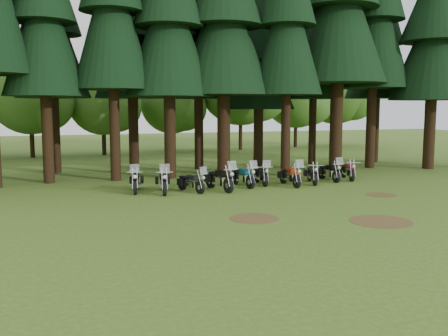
% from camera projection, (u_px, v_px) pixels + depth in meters
% --- Properties ---
extents(ground, '(120.00, 120.00, 0.00)m').
position_uv_depth(ground, '(300.00, 203.00, 20.98)').
color(ground, '#3A5C18').
rests_on(ground, ground).
extents(pine_front_4, '(4.95, 4.95, 16.33)m').
position_uv_depth(pine_front_4, '(168.00, 2.00, 27.46)').
color(pine_front_4, black).
rests_on(pine_front_4, ground).
extents(pine_front_5, '(5.81, 5.81, 16.72)m').
position_uv_depth(pine_front_5, '(224.00, 3.00, 28.60)').
color(pine_front_5, black).
rests_on(pine_front_5, ground).
extents(pine_front_6, '(4.15, 4.15, 16.75)m').
position_uv_depth(pine_front_6, '(288.00, 2.00, 28.44)').
color(pine_front_6, black).
rests_on(pine_front_6, ground).
extents(pine_front_9, '(5.44, 5.44, 15.89)m').
position_uv_depth(pine_front_9, '(435.00, 21.00, 31.96)').
color(pine_front_9, black).
rests_on(pine_front_9, ground).
extents(pine_back_1, '(4.52, 4.52, 16.22)m').
position_uv_depth(pine_back_1, '(50.00, 12.00, 29.97)').
color(pine_back_1, black).
rests_on(pine_back_1, ground).
extents(pine_back_2, '(4.85, 4.85, 16.30)m').
position_uv_depth(pine_back_2, '(131.00, 17.00, 31.70)').
color(pine_back_2, black).
rests_on(pine_back_2, ground).
extents(pine_back_3, '(4.35, 4.35, 16.20)m').
position_uv_depth(pine_back_3, '(198.00, 18.00, 31.74)').
color(pine_back_3, black).
rests_on(pine_back_3, ground).
extents(pine_back_4, '(4.94, 4.94, 13.78)m').
position_uv_depth(pine_back_4, '(259.00, 45.00, 33.72)').
color(pine_back_4, black).
rests_on(pine_back_4, ground).
extents(pine_back_5, '(3.94, 3.94, 16.33)m').
position_uv_depth(pine_back_5, '(315.00, 24.00, 34.58)').
color(pine_back_5, black).
rests_on(pine_back_5, ground).
extents(pine_back_6, '(4.59, 4.59, 16.58)m').
position_uv_depth(pine_back_6, '(379.00, 26.00, 36.32)').
color(pine_back_6, black).
rests_on(pine_back_6, ground).
extents(decid_2, '(6.72, 6.53, 8.40)m').
position_uv_depth(decid_2, '(34.00, 96.00, 39.84)').
color(decid_2, black).
rests_on(decid_2, ground).
extents(decid_3, '(6.12, 5.95, 7.65)m').
position_uv_depth(decid_3, '(106.00, 102.00, 42.20)').
color(decid_3, black).
rests_on(decid_3, ground).
extents(decid_4, '(5.93, 5.76, 7.41)m').
position_uv_depth(decid_4, '(175.00, 104.00, 45.50)').
color(decid_4, black).
rests_on(decid_4, ground).
extents(decid_5, '(8.45, 8.21, 10.56)m').
position_uv_depth(decid_5, '(245.00, 84.00, 47.04)').
color(decid_5, black).
rests_on(decid_5, ground).
extents(decid_6, '(7.06, 6.86, 8.82)m').
position_uv_depth(decid_6, '(300.00, 96.00, 50.64)').
color(decid_6, black).
rests_on(decid_6, ground).
extents(decid_7, '(8.44, 8.20, 10.55)m').
position_uv_depth(decid_7, '(340.00, 87.00, 51.94)').
color(decid_7, black).
rests_on(decid_7, ground).
extents(dirt_patch_0, '(1.80, 1.80, 0.01)m').
position_uv_depth(dirt_patch_0, '(254.00, 218.00, 18.08)').
color(dirt_patch_0, '#4C3D1E').
rests_on(dirt_patch_0, ground).
extents(dirt_patch_1, '(1.40, 1.40, 0.01)m').
position_uv_depth(dirt_patch_1, '(381.00, 195.00, 23.00)').
color(dirt_patch_1, '#4C3D1E').
rests_on(dirt_patch_1, ground).
extents(dirt_patch_2, '(2.20, 2.20, 0.01)m').
position_uv_depth(dirt_patch_2, '(381.00, 221.00, 17.60)').
color(dirt_patch_2, '#4C3D1E').
rests_on(dirt_patch_2, ground).
extents(motorcycle_0, '(0.80, 2.31, 1.46)m').
position_uv_depth(motorcycle_0, '(136.00, 182.00, 23.79)').
color(motorcycle_0, black).
rests_on(motorcycle_0, ground).
extents(motorcycle_1, '(0.70, 2.39, 1.50)m').
position_uv_depth(motorcycle_1, '(163.00, 182.00, 23.50)').
color(motorcycle_1, black).
rests_on(motorcycle_1, ground).
extents(motorcycle_2, '(0.94, 2.04, 1.31)m').
position_uv_depth(motorcycle_2, '(191.00, 183.00, 23.77)').
color(motorcycle_2, black).
rests_on(motorcycle_2, ground).
extents(motorcycle_3, '(0.76, 2.48, 1.56)m').
position_uv_depth(motorcycle_3, '(219.00, 180.00, 24.17)').
color(motorcycle_3, black).
rests_on(motorcycle_3, ground).
extents(motorcycle_4, '(0.58, 2.31, 1.45)m').
position_uv_depth(motorcycle_4, '(242.00, 177.00, 25.38)').
color(motorcycle_4, black).
rests_on(motorcycle_4, ground).
extents(motorcycle_5, '(0.59, 2.22, 1.39)m').
position_uv_depth(motorcycle_5, '(261.00, 176.00, 26.12)').
color(motorcycle_5, black).
rests_on(motorcycle_5, ground).
extents(motorcycle_6, '(0.46, 2.33, 1.46)m').
position_uv_depth(motorcycle_6, '(290.00, 176.00, 25.66)').
color(motorcycle_6, black).
rests_on(motorcycle_6, ground).
extents(motorcycle_7, '(0.91, 2.18, 0.92)m').
position_uv_depth(motorcycle_7, '(312.00, 175.00, 26.48)').
color(motorcycle_7, black).
rests_on(motorcycle_7, ground).
extents(motorcycle_8, '(0.42, 2.22, 1.40)m').
position_uv_depth(motorcycle_8, '(329.00, 172.00, 27.43)').
color(motorcycle_8, black).
rests_on(motorcycle_8, ground).
extents(motorcycle_9, '(0.82, 2.15, 0.90)m').
position_uv_depth(motorcycle_9, '(348.00, 171.00, 27.96)').
color(motorcycle_9, black).
rests_on(motorcycle_9, ground).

